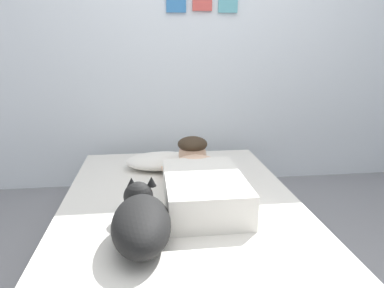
{
  "coord_description": "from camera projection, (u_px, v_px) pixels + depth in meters",
  "views": [
    {
      "loc": [
        -0.47,
        -1.48,
        1.19
      ],
      "look_at": [
        -0.2,
        0.69,
        0.59
      ],
      "focal_mm": 33.0,
      "sensor_mm": 36.0,
      "label": 1
    }
  ],
  "objects": [
    {
      "name": "back_wall",
      "position": [
        202.0,
        40.0,
        2.99
      ],
      "size": [
        4.26,
        0.12,
        2.5
      ],
      "color": "silver",
      "rests_on": "ground"
    },
    {
      "name": "pillow",
      "position": [
        162.0,
        161.0,
        2.55
      ],
      "size": [
        0.52,
        0.32,
        0.11
      ],
      "primitive_type": "ellipsoid",
      "color": "white",
      "rests_on": "bed"
    },
    {
      "name": "bed",
      "position": [
        181.0,
        227.0,
        2.07
      ],
      "size": [
        1.39,
        2.0,
        0.34
      ],
      "color": "gray",
      "rests_on": "ground"
    },
    {
      "name": "cell_phone",
      "position": [
        147.0,
        216.0,
        1.83
      ],
      "size": [
        0.07,
        0.14,
        0.01
      ],
      "primitive_type": "cube",
      "color": "black",
      "rests_on": "bed"
    },
    {
      "name": "person_lying",
      "position": [
        200.0,
        179.0,
        2.06
      ],
      "size": [
        0.43,
        0.92,
        0.27
      ],
      "color": "silver",
      "rests_on": "bed"
    },
    {
      "name": "coffee_cup",
      "position": [
        194.0,
        170.0,
        2.41
      ],
      "size": [
        0.12,
        0.09,
        0.07
      ],
      "color": "teal",
      "rests_on": "bed"
    },
    {
      "name": "dog",
      "position": [
        141.0,
        220.0,
        1.57
      ],
      "size": [
        0.26,
        0.57,
        0.21
      ],
      "color": "black",
      "rests_on": "bed"
    }
  ]
}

